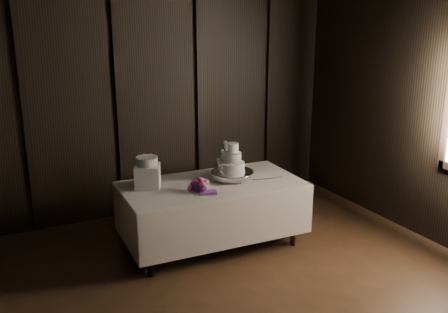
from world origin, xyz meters
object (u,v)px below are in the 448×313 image
Objects in this scene: display_table at (212,212)px; bouquet at (199,186)px; wedding_cake at (231,161)px; cake_stand at (232,175)px; box_pedestal at (148,176)px; small_cake at (147,161)px.

bouquet is at bearing -141.67° from display_table.
wedding_cake reaches higher than display_table.
cake_stand is 1.45× the size of wedding_cake.
wedding_cake reaches higher than bouquet.
wedding_cake reaches higher than box_pedestal.
wedding_cake is at bearing -150.26° from cake_stand.
small_cake is at bearing 166.13° from display_table.
wedding_cake is at bearing -11.24° from box_pedestal.
display_table is 0.49m from bouquet.
cake_stand is 0.99m from small_cake.
box_pedestal reaches higher than cake_stand.
wedding_cake is (-0.02, -0.01, 0.18)m from cake_stand.
wedding_cake is 1.45× the size of small_cake.
wedding_cake is at bearing 20.75° from bouquet.
box_pedestal reaches higher than display_table.
display_table is at bearing -16.07° from small_cake.
cake_stand is 1.86× the size of box_pedestal.
cake_stand is at bearing 7.78° from display_table.
bouquet is 0.58m from box_pedestal.
small_cake is (-0.45, 0.36, 0.24)m from bouquet.
small_cake reaches higher than cake_stand.
wedding_cake is (0.24, 0.01, 0.57)m from display_table.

